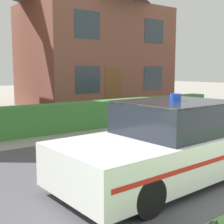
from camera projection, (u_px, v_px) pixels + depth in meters
name	position (u px, v px, depth m)	size (l,w,h in m)	color
road_strip	(145.00, 159.00, 7.08)	(28.00, 5.34, 0.01)	#4C4C51
garden_hedge	(45.00, 119.00, 9.91)	(15.20, 0.62, 0.94)	#3D7F38
police_car	(170.00, 144.00, 5.68)	(4.38, 1.98, 1.59)	black
house_right	(95.00, 36.00, 18.03)	(8.24, 5.61, 7.76)	brown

